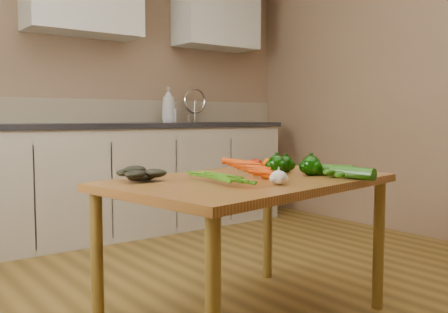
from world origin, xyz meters
TOP-DOWN VIEW (x-y plane):
  - room at (0.00, 0.17)m, footprint 4.04×5.04m
  - counter_run at (0.21, 2.19)m, footprint 2.84×0.64m
  - upper_cabinets at (0.51, 2.32)m, footprint 2.15×0.35m
  - table at (-0.19, 0.18)m, footprint 1.37×0.99m
  - soap_bottle_a at (0.65, 2.29)m, footprint 0.17×0.17m
  - soap_bottle_b at (0.69, 2.29)m, footprint 0.11×0.11m
  - soap_bottle_c at (0.71, 2.34)m, footprint 0.13×0.13m
  - carrot_bunch at (-0.25, 0.15)m, footprint 0.26×0.21m
  - leafy_greens at (-0.63, 0.38)m, footprint 0.18×0.16m
  - garlic_bulb at (-0.24, -0.06)m, footprint 0.07×0.07m
  - pepper_a at (0.03, 0.23)m, footprint 0.09×0.09m
  - pepper_b at (0.12, 0.26)m, footprint 0.08×0.08m
  - pepper_c at (0.11, 0.08)m, footprint 0.09×0.09m
  - tomato_a at (-0.00, 0.35)m, footprint 0.07×0.07m
  - tomato_b at (0.07, 0.43)m, footprint 0.06×0.06m
  - tomato_c at (0.11, 0.37)m, footprint 0.07×0.07m
  - zucchini_a at (0.17, 0.01)m, footprint 0.14×0.20m
  - zucchini_b at (0.16, -0.12)m, footprint 0.08×0.21m

SIDE VIEW (x-z plane):
  - counter_run at x=0.21m, z-range -0.11..1.03m
  - table at x=-0.19m, z-range 0.26..0.93m
  - zucchini_a at x=0.17m, z-range 0.67..0.73m
  - zucchini_b at x=0.16m, z-range 0.67..0.73m
  - tomato_b at x=0.07m, z-range 0.67..0.73m
  - garlic_bulb at x=-0.24m, z-range 0.67..0.73m
  - carrot_bunch at x=-0.25m, z-range 0.67..0.74m
  - tomato_c at x=0.11m, z-range 0.67..0.74m
  - tomato_a at x=0.00m, z-range 0.67..0.74m
  - pepper_b at x=0.12m, z-range 0.67..0.75m
  - leafy_greens at x=-0.63m, z-range 0.67..0.76m
  - pepper_a at x=0.03m, z-range 0.67..0.76m
  - pepper_c at x=0.11m, z-range 0.67..0.77m
  - soap_bottle_c at x=0.71m, z-range 0.90..1.05m
  - soap_bottle_b at x=0.69m, z-range 0.90..1.08m
  - soap_bottle_a at x=0.65m, z-range 0.90..1.21m
  - room at x=0.00m, z-range -0.07..2.57m
  - upper_cabinets at x=0.51m, z-range 1.60..2.30m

